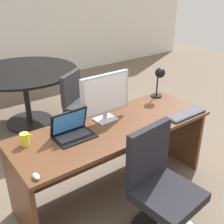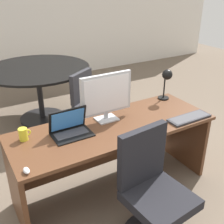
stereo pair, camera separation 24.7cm
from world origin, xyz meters
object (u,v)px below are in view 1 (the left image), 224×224
desk (111,143)px  keyboard (186,114)px  laptop (71,128)px  coffee_mug (25,139)px  office_chair (161,196)px  desk_lamp (159,77)px  meeting_chair_near (83,111)px  meeting_table (25,84)px  mouse (36,176)px  monitor (105,96)px

desk → keyboard: 0.78m
laptop → keyboard: bearing=-17.1°
coffee_mug → office_chair: bearing=-47.5°
laptop → desk_lamp: size_ratio=0.98×
desk_lamp → coffee_mug: size_ratio=3.24×
meeting_chair_near → meeting_table: bearing=122.0°
desk → mouse: mouse is taller
monitor → laptop: bearing=-171.6°
laptop → meeting_table: 1.83m
keyboard → office_chair: bearing=-151.0°
laptop → meeting_chair_near: bearing=54.8°
meeting_table → office_chair: bearing=-87.5°
keyboard → desk_lamp: 0.55m
coffee_mug → office_chair: size_ratio=0.11×
meeting_table → desk: bearing=-85.8°
desk → desk_lamp: (0.79, 0.18, 0.46)m
keyboard → office_chair: office_chair is taller
mouse → coffee_mug: 0.45m
laptop → meeting_table: (0.26, 1.80, -0.18)m
desk → coffee_mug: (-0.76, 0.11, 0.27)m
desk → mouse: (-0.86, -0.33, 0.23)m
meeting_table → desk_lamp: bearing=-60.6°
keyboard → coffee_mug: coffee_mug is taller
keyboard → monitor: bearing=150.4°
laptop → monitor: bearing=8.4°
desk_lamp → office_chair: desk_lamp is taller
laptop → mouse: laptop is taller
coffee_mug → laptop: bearing=-12.9°
desk → mouse: 0.95m
monitor → laptop: size_ratio=1.51×
mouse → meeting_chair_near: bearing=49.2°
desk_lamp → coffee_mug: 1.57m
office_chair → meeting_chair_near: size_ratio=1.11×
desk → keyboard: bearing=-24.2°
desk → coffee_mug: coffee_mug is taller
mouse → laptop: bearing=37.1°
coffee_mug → desk: bearing=-8.2°
mouse → meeting_chair_near: (1.20, 1.39, -0.40)m
desk_lamp → meeting_chair_near: desk_lamp is taller
coffee_mug → meeting_table: bearing=69.8°
monitor → desk_lamp: bearing=6.9°
monitor → laptop: monitor is taller
desk → monitor: 0.47m
keyboard → mouse: 1.54m
desk → meeting_table: 1.83m
monitor → office_chair: (-0.02, -0.78, -0.59)m
meeting_table → mouse: bearing=-108.7°
mouse → office_chair: 0.98m
keyboard → meeting_chair_near: bearing=103.9°
desk_lamp → meeting_table: 1.92m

